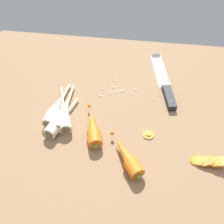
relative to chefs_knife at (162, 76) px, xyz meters
The scene contains 11 objects.
ground_plane 25.94cm from the chefs_knife, 129.25° to the right, with size 120.00×90.00×4.00cm, color brown.
chefs_knife is the anchor object (origin of this frame).
whole_carrot 36.68cm from the chefs_knife, 125.19° to the right, with size 8.24×17.09×4.20cm.
whole_carrot_second 40.17cm from the chefs_knife, 104.02° to the right, with size 11.11×14.89×4.20cm.
parsnip_front 40.55cm from the chefs_knife, 141.01° to the right, with size 9.25×20.60×4.00cm.
parsnip_mid_left 42.23cm from the chefs_knife, 145.59° to the right, with size 5.02×20.66×4.00cm.
parsnip_mid_right 40.32cm from the chefs_knife, 141.79° to the right, with size 4.30×21.53×4.00cm.
parsnip_back 43.17cm from the chefs_knife, 138.34° to the right, with size 7.07×17.94×4.00cm.
carrot_slice_stack 38.77cm from the chefs_knife, 70.57° to the right, with size 9.75×3.79×3.27cm.
carrot_slice_stray_near 29.00cm from the chefs_knife, 97.94° to the right, with size 3.58×3.58×0.70cm.
mince_crumbs 17.62cm from the chefs_knife, 146.35° to the right, with size 19.44×10.57×0.87cm.
Camera 1 is at (7.90, -58.31, 62.57)cm, focal length 40.87 mm.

